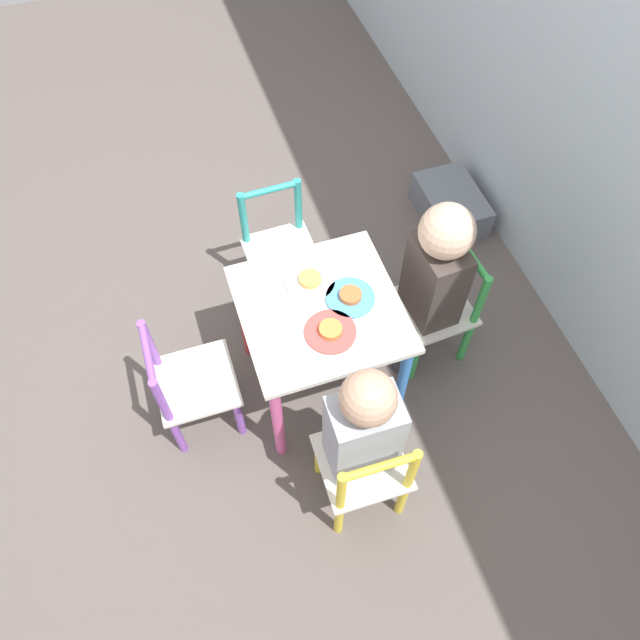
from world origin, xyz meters
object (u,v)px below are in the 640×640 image
object	(u,v)px
chair_green	(438,307)
chair_purple	(189,385)
child_right	(361,428)
plate_back	(350,297)
chair_yellow	(364,471)
storage_bin	(450,205)
plate_right	(331,331)
plate_left	(310,281)
kids_table	(320,323)
child_back	(432,275)
chair_teal	(280,251)

from	to	relation	value
chair_green	chair_purple	distance (m)	0.91
child_right	plate_back	world-z (taller)	child_right
chair_purple	chair_yellow	bearing A→B (deg)	-135.36
storage_bin	chair_purple	bearing A→B (deg)	-64.45
chair_green	plate_right	bearing A→B (deg)	-77.83
chair_yellow	storage_bin	xyz separation A→B (m)	(-1.06, 0.82, -0.17)
chair_purple	plate_left	distance (m)	0.53
kids_table	plate_left	size ratio (longest dim) A/B	3.10
child_back	plate_back	size ratio (longest dim) A/B	4.87
plate_right	chair_teal	bearing A→B (deg)	-179.05
storage_bin	chair_teal	bearing A→B (deg)	-79.42
chair_purple	kids_table	bearing A→B (deg)	-90.00
chair_yellow	chair_purple	size ratio (longest dim) A/B	1.00
chair_yellow	chair_teal	size ratio (longest dim) A/B	1.00
chair_green	plate_back	size ratio (longest dim) A/B	3.23
chair_teal	chair_purple	xyz separation A→B (m)	(0.45, -0.45, 0.00)
plate_back	storage_bin	distance (m)	1.03
chair_green	plate_back	bearing A→B (deg)	-89.01
child_back	storage_bin	xyz separation A→B (m)	(-0.58, 0.41, -0.39)
child_back	plate_right	bearing A→B (deg)	-76.13
chair_teal	child_right	world-z (taller)	child_right
chair_purple	plate_back	distance (m)	0.61
chair_yellow	storage_bin	world-z (taller)	chair_yellow
chair_yellow	plate_back	xyz separation A→B (m)	(-0.46, 0.11, 0.26)
plate_back	plate_right	size ratio (longest dim) A/B	0.98
plate_right	chair_green	bearing A→B (deg)	105.70
storage_bin	kids_table	bearing A→B (deg)	-53.07
kids_table	plate_back	world-z (taller)	plate_back
chair_purple	child_right	size ratio (longest dim) A/B	0.69
kids_table	plate_right	xyz separation A→B (m)	(0.10, 0.00, 0.10)
child_right	plate_left	xyz separation A→B (m)	(-0.49, 0.01, 0.07)
chair_purple	child_back	distance (m)	0.88
chair_teal	child_back	distance (m)	0.63
chair_green	kids_table	bearing A→B (deg)	-90.00
child_back	plate_right	xyz separation A→B (m)	(0.12, -0.40, 0.04)
kids_table	chair_purple	world-z (taller)	chair_purple
chair_green	child_back	size ratio (longest dim) A/B	0.66
chair_teal	plate_back	xyz separation A→B (m)	(0.46, 0.11, 0.26)
child_back	plate_right	world-z (taller)	child_back
chair_teal	plate_left	world-z (taller)	plate_left
plate_left	storage_bin	distance (m)	1.05
chair_teal	plate_right	distance (m)	0.61
kids_table	chair_teal	size ratio (longest dim) A/B	0.99
plate_left	kids_table	bearing A→B (deg)	-0.00
chair_green	storage_bin	distance (m)	0.70
kids_table	plate_right	bearing A→B (deg)	0.00
plate_back	plate_right	bearing A→B (deg)	-45.00
chair_yellow	child_right	bearing A→B (deg)	-90.00
chair_teal	plate_back	world-z (taller)	plate_back
plate_right	storage_bin	size ratio (longest dim) A/B	0.46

